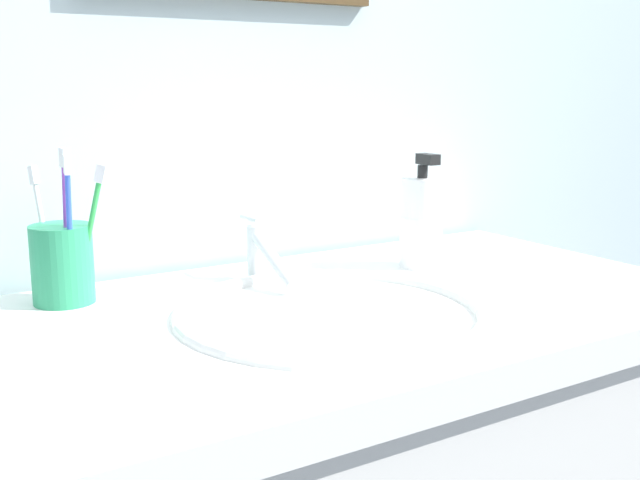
{
  "coord_description": "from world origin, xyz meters",
  "views": [
    {
      "loc": [
        -0.54,
        -0.81,
        1.16
      ],
      "look_at": [
        -0.03,
        -0.01,
        0.97
      ],
      "focal_mm": 43.35,
      "sensor_mm": 36.0,
      "label": 1
    }
  ],
  "objects_px": {
    "faucet": "(263,254)",
    "soap_dispenser": "(421,223)",
    "toothbrush_cup": "(62,264)",
    "toothbrush_blue": "(69,221)",
    "toothbrush_purple": "(66,216)",
    "toothbrush_green": "(91,224)",
    "toothbrush_white": "(42,222)"
  },
  "relations": [
    {
      "from": "toothbrush_blue",
      "to": "toothbrush_purple",
      "type": "bearing_deg",
      "value": 89.72
    },
    {
      "from": "toothbrush_purple",
      "to": "soap_dispenser",
      "type": "distance_m",
      "value": 0.53
    },
    {
      "from": "toothbrush_cup",
      "to": "toothbrush_purple",
      "type": "bearing_deg",
      "value": -80.61
    },
    {
      "from": "soap_dispenser",
      "to": "toothbrush_blue",
      "type": "bearing_deg",
      "value": 173.98
    },
    {
      "from": "toothbrush_blue",
      "to": "soap_dispenser",
      "type": "bearing_deg",
      "value": -6.02
    },
    {
      "from": "toothbrush_cup",
      "to": "toothbrush_green",
      "type": "xyz_separation_m",
      "value": [
        0.03,
        -0.03,
        0.05
      ]
    },
    {
      "from": "toothbrush_white",
      "to": "toothbrush_purple",
      "type": "bearing_deg",
      "value": -73.28
    },
    {
      "from": "toothbrush_cup",
      "to": "faucet",
      "type": "bearing_deg",
      "value": -10.35
    },
    {
      "from": "faucet",
      "to": "toothbrush_blue",
      "type": "bearing_deg",
      "value": 177.36
    },
    {
      "from": "toothbrush_green",
      "to": "soap_dispenser",
      "type": "distance_m",
      "value": 0.5
    },
    {
      "from": "toothbrush_cup",
      "to": "toothbrush_blue",
      "type": "relative_size",
      "value": 0.54
    },
    {
      "from": "toothbrush_blue",
      "to": "toothbrush_white",
      "type": "xyz_separation_m",
      "value": [
        -0.02,
        0.07,
        -0.01
      ]
    },
    {
      "from": "toothbrush_purple",
      "to": "soap_dispenser",
      "type": "height_order",
      "value": "toothbrush_purple"
    },
    {
      "from": "faucet",
      "to": "toothbrush_white",
      "type": "xyz_separation_m",
      "value": [
        -0.28,
        0.09,
        0.06
      ]
    },
    {
      "from": "faucet",
      "to": "soap_dispenser",
      "type": "height_order",
      "value": "soap_dispenser"
    },
    {
      "from": "toothbrush_cup",
      "to": "soap_dispenser",
      "type": "xyz_separation_m",
      "value": [
        0.53,
        -0.09,
        0.02
      ]
    },
    {
      "from": "faucet",
      "to": "toothbrush_cup",
      "type": "bearing_deg",
      "value": 169.65
    },
    {
      "from": "toothbrush_white",
      "to": "toothbrush_green",
      "type": "bearing_deg",
      "value": -53.38
    },
    {
      "from": "toothbrush_purple",
      "to": "soap_dispenser",
      "type": "xyz_separation_m",
      "value": [
        0.52,
        -0.07,
        -0.05
      ]
    },
    {
      "from": "faucet",
      "to": "toothbrush_blue",
      "type": "relative_size",
      "value": 0.79
    },
    {
      "from": "toothbrush_blue",
      "to": "toothbrush_green",
      "type": "distance_m",
      "value": 0.03
    },
    {
      "from": "faucet",
      "to": "toothbrush_cup",
      "type": "relative_size",
      "value": 1.48
    },
    {
      "from": "toothbrush_blue",
      "to": "soap_dispenser",
      "type": "relative_size",
      "value": 1.09
    },
    {
      "from": "toothbrush_blue",
      "to": "toothbrush_white",
      "type": "relative_size",
      "value": 1.12
    },
    {
      "from": "toothbrush_purple",
      "to": "toothbrush_white",
      "type": "relative_size",
      "value": 1.16
    },
    {
      "from": "toothbrush_cup",
      "to": "toothbrush_purple",
      "type": "relative_size",
      "value": 0.52
    },
    {
      "from": "faucet",
      "to": "toothbrush_purple",
      "type": "xyz_separation_m",
      "value": [
        -0.27,
        0.03,
        0.08
      ]
    },
    {
      "from": "toothbrush_white",
      "to": "soap_dispenser",
      "type": "bearing_deg",
      "value": -13.4
    },
    {
      "from": "toothbrush_green",
      "to": "toothbrush_purple",
      "type": "xyz_separation_m",
      "value": [
        -0.03,
        0.01,
        0.01
      ]
    },
    {
      "from": "toothbrush_blue",
      "to": "faucet",
      "type": "bearing_deg",
      "value": -2.64
    },
    {
      "from": "faucet",
      "to": "toothbrush_purple",
      "type": "bearing_deg",
      "value": 173.95
    },
    {
      "from": "toothbrush_blue",
      "to": "toothbrush_white",
      "type": "bearing_deg",
      "value": 103.19
    }
  ]
}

